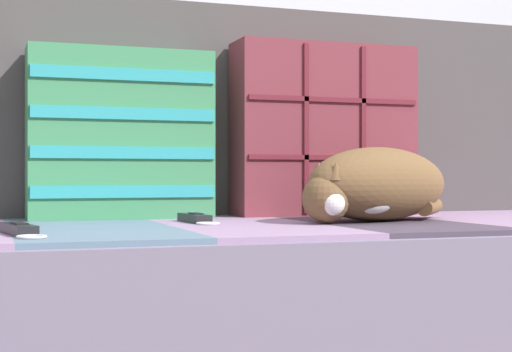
{
  "coord_description": "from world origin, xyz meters",
  "views": [
    {
      "loc": [
        -0.67,
        -1.51,
        0.5
      ],
      "look_at": [
        -0.13,
        0.03,
        0.5
      ],
      "focal_mm": 55.0,
      "sensor_mm": 36.0,
      "label": 1
    }
  ],
  "objects_px": {
    "game_remote_near": "(195,219)",
    "game_remote_far": "(19,229)",
    "couch": "(300,312)",
    "throw_pillow_striped": "(121,134)",
    "sleeping_cat": "(375,186)",
    "throw_pillow_quilted": "(324,130)"
  },
  "relations": [
    {
      "from": "couch",
      "to": "sleeping_cat",
      "type": "distance_m",
      "value": 0.33
    },
    {
      "from": "sleeping_cat",
      "to": "game_remote_far",
      "type": "relative_size",
      "value": 2.12
    },
    {
      "from": "throw_pillow_striped",
      "to": "sleeping_cat",
      "type": "relative_size",
      "value": 0.96
    },
    {
      "from": "throw_pillow_quilted",
      "to": "throw_pillow_striped",
      "type": "bearing_deg",
      "value": -179.94
    },
    {
      "from": "couch",
      "to": "game_remote_near",
      "type": "bearing_deg",
      "value": 176.26
    },
    {
      "from": "couch",
      "to": "sleeping_cat",
      "type": "bearing_deg",
      "value": -25.95
    },
    {
      "from": "couch",
      "to": "game_remote_near",
      "type": "xyz_separation_m",
      "value": [
        -0.24,
        0.02,
        0.21
      ]
    },
    {
      "from": "sleeping_cat",
      "to": "game_remote_near",
      "type": "height_order",
      "value": "sleeping_cat"
    },
    {
      "from": "game_remote_near",
      "to": "game_remote_far",
      "type": "bearing_deg",
      "value": -147.85
    },
    {
      "from": "sleeping_cat",
      "to": "game_remote_near",
      "type": "bearing_deg",
      "value": 167.08
    },
    {
      "from": "couch",
      "to": "game_remote_near",
      "type": "distance_m",
      "value": 0.32
    },
    {
      "from": "throw_pillow_quilted",
      "to": "sleeping_cat",
      "type": "distance_m",
      "value": 0.33
    },
    {
      "from": "game_remote_far",
      "to": "game_remote_near",
      "type": "bearing_deg",
      "value": 32.15
    },
    {
      "from": "throw_pillow_quilted",
      "to": "game_remote_far",
      "type": "height_order",
      "value": "throw_pillow_quilted"
    },
    {
      "from": "couch",
      "to": "game_remote_far",
      "type": "relative_size",
      "value": 9.49
    },
    {
      "from": "throw_pillow_striped",
      "to": "sleeping_cat",
      "type": "bearing_deg",
      "value": -30.56
    },
    {
      "from": "sleeping_cat",
      "to": "couch",
      "type": "bearing_deg",
      "value": 154.05
    },
    {
      "from": "throw_pillow_quilted",
      "to": "game_remote_near",
      "type": "distance_m",
      "value": 0.5
    },
    {
      "from": "throw_pillow_striped",
      "to": "game_remote_far",
      "type": "bearing_deg",
      "value": -119.0
    },
    {
      "from": "couch",
      "to": "throw_pillow_striped",
      "type": "relative_size",
      "value": 4.65
    },
    {
      "from": "sleeping_cat",
      "to": "throw_pillow_striped",
      "type": "bearing_deg",
      "value": 149.44
    },
    {
      "from": "couch",
      "to": "throw_pillow_quilted",
      "type": "relative_size",
      "value": 4.19
    }
  ]
}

